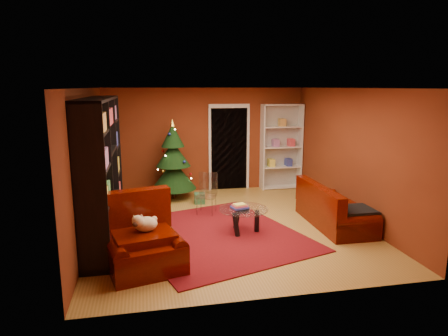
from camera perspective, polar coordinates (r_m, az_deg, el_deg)
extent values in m
cube|color=#A47B33|center=(7.79, 0.59, -8.36)|extent=(5.00, 5.50, 0.05)
cube|color=silver|center=(7.32, 0.63, 11.54)|extent=(5.00, 5.50, 0.05)
cube|color=maroon|center=(10.14, -2.65, 4.03)|extent=(5.00, 0.05, 2.60)
cube|color=maroon|center=(7.35, -19.03, 0.52)|extent=(0.05, 5.50, 2.60)
cube|color=maroon|center=(8.33, 17.87, 1.83)|extent=(0.05, 5.50, 2.60)
cube|color=maroon|center=(7.29, -1.23, -9.48)|extent=(3.57, 3.88, 0.02)
cube|color=teal|center=(9.19, -10.88, -4.39)|extent=(0.34, 0.34, 0.27)
cube|color=#2A623B|center=(9.17, -3.51, -4.34)|extent=(0.25, 0.25, 0.24)
cube|color=maroon|center=(9.41, -9.69, -4.11)|extent=(0.28, 0.28, 0.22)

